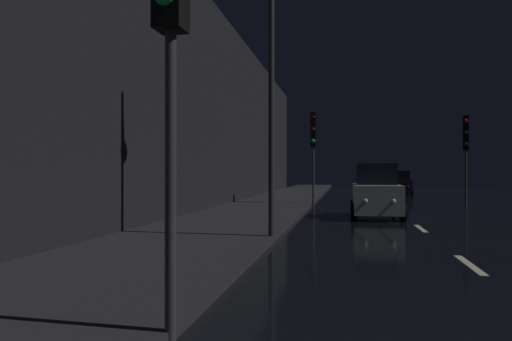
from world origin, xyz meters
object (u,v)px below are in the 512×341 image
object	(u,v)px
traffic_light_far_left	(313,137)
car_distant_taillights	(400,184)
streetlamp_overhead	(287,30)
car_approaching_headlights	(376,193)
traffic_light_far_right	(466,140)

from	to	relation	value
traffic_light_far_left	car_distant_taillights	distance (m)	16.78
streetlamp_overhead	car_approaching_headlights	bearing A→B (deg)	70.82
car_approaching_headlights	traffic_light_far_left	bearing A→B (deg)	-156.84
traffic_light_far_right	car_approaching_headlights	xyz separation A→B (m)	(-5.27, -8.33, -2.59)
traffic_light_far_right	streetlamp_overhead	distance (m)	18.11
car_approaching_headlights	car_distant_taillights	size ratio (longest dim) A/B	1.11
car_distant_taillights	car_approaching_headlights	bearing A→B (deg)	171.84
streetlamp_overhead	car_approaching_headlights	world-z (taller)	streetlamp_overhead
traffic_light_far_left	car_approaching_headlights	size ratio (longest dim) A/B	1.19
streetlamp_overhead	car_approaching_headlights	size ratio (longest dim) A/B	2.00
streetlamp_overhead	car_distant_taillights	size ratio (longest dim) A/B	2.22
streetlamp_overhead	car_distant_taillights	distance (m)	30.94
traffic_light_far_left	streetlamp_overhead	distance (m)	14.76
streetlamp_overhead	car_distant_taillights	bearing A→B (deg)	78.88
car_approaching_headlights	car_distant_taillights	distance (m)	22.43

